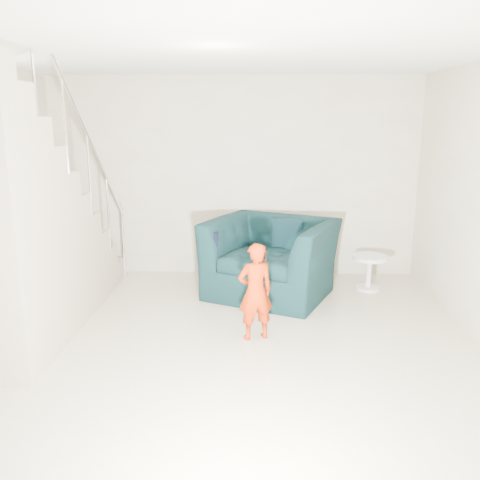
% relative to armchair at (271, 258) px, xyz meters
% --- Properties ---
extents(floor, '(5.50, 5.50, 0.00)m').
position_rel_armchair_xyz_m(floor, '(-0.51, -1.86, -0.47)').
color(floor, tan).
rests_on(floor, ground).
extents(ceiling, '(5.50, 5.50, 0.00)m').
position_rel_armchair_xyz_m(ceiling, '(-0.51, -1.86, 2.23)').
color(ceiling, silver).
rests_on(ceiling, back_wall).
extents(back_wall, '(5.00, 0.00, 5.00)m').
position_rel_armchair_xyz_m(back_wall, '(-0.51, 0.89, 0.88)').
color(back_wall, '#A89A89').
rests_on(back_wall, floor).
extents(front_wall, '(5.00, 0.00, 5.00)m').
position_rel_armchair_xyz_m(front_wall, '(-0.51, -4.61, 0.88)').
color(front_wall, '#A89A89').
rests_on(front_wall, floor).
extents(armchair, '(1.82, 1.73, 0.93)m').
position_rel_armchair_xyz_m(armchair, '(0.00, 0.00, 0.00)').
color(armchair, black).
rests_on(armchair, floor).
extents(toddler, '(0.42, 0.34, 0.98)m').
position_rel_armchair_xyz_m(toddler, '(-0.18, -1.33, 0.02)').
color(toddler, '#9D0C05').
rests_on(toddler, floor).
extents(side_table, '(0.45, 0.45, 0.45)m').
position_rel_armchair_xyz_m(side_table, '(1.26, 0.22, -0.17)').
color(side_table, silver).
rests_on(side_table, floor).
extents(staircase, '(1.02, 3.03, 3.62)m').
position_rel_armchair_xyz_m(staircase, '(-2.51, -1.31, 0.48)').
color(staircase, '#ADA089').
rests_on(staircase, floor).
extents(cushion, '(0.38, 0.18, 0.38)m').
position_rel_armchair_xyz_m(cushion, '(0.21, 0.32, 0.25)').
color(cushion, black).
rests_on(cushion, armchair).
extents(throw, '(0.05, 0.46, 0.52)m').
position_rel_armchair_xyz_m(throw, '(-0.65, -0.10, 0.12)').
color(throw, black).
rests_on(throw, armchair).
extents(phone, '(0.03, 0.05, 0.10)m').
position_rel_armchair_xyz_m(phone, '(-0.08, -1.36, 0.39)').
color(phone, black).
rests_on(phone, toddler).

